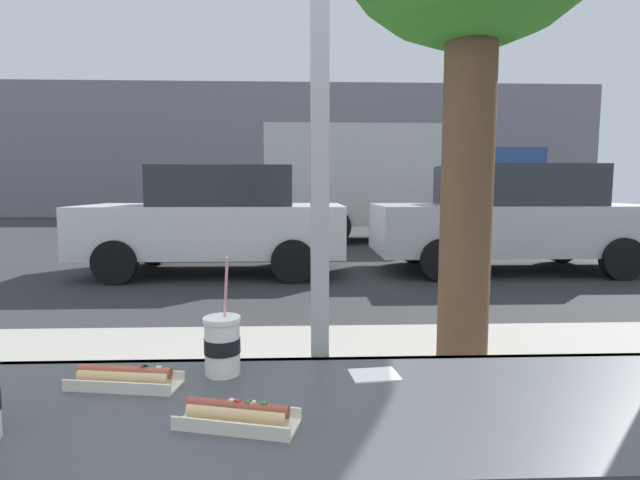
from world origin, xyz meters
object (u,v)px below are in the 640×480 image
at_px(parked_car_white, 218,219).
at_px(hotdog_tray_near, 237,414).
at_px(box_truck, 393,179).
at_px(soda_cup_right, 222,344).
at_px(hotdog_tray_far, 125,377).
at_px(parked_car_silver, 511,218).

bearing_deg(parked_car_white, hotdog_tray_near, -80.17).
bearing_deg(hotdog_tray_near, box_truck, 77.91).
relative_size(hotdog_tray_near, parked_car_white, 0.06).
height_order(soda_cup_right, box_truck, box_truck).
bearing_deg(hotdog_tray_near, parked_car_white, 99.83).
bearing_deg(hotdog_tray_far, box_truck, 76.32).
height_order(hotdog_tray_near, parked_car_silver, parked_car_silver).
distance_m(parked_car_silver, box_truck, 4.96).
xyz_separation_m(parked_car_white, parked_car_silver, (4.83, 0.00, 0.01)).
height_order(parked_car_silver, box_truck, box_truck).
bearing_deg(soda_cup_right, hotdog_tray_far, -162.16).
bearing_deg(parked_car_white, hotdog_tray_far, -82.30).
height_order(hotdog_tray_near, hotdog_tray_far, same).
relative_size(parked_car_white, parked_car_silver, 0.93).
height_order(hotdog_tray_far, parked_car_white, parked_car_white).
distance_m(soda_cup_right, parked_car_white, 6.86).
relative_size(hotdog_tray_near, hotdog_tray_far, 0.94).
relative_size(soda_cup_right, parked_car_silver, 0.07).
xyz_separation_m(hotdog_tray_near, box_truck, (2.53, 11.83, 0.65)).
relative_size(soda_cup_right, hotdog_tray_near, 1.18).
height_order(soda_cup_right, parked_car_silver, parked_car_silver).
xyz_separation_m(soda_cup_right, hotdog_tray_far, (-0.22, -0.07, -0.05)).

